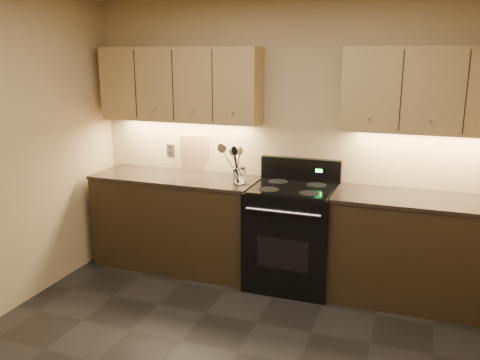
{
  "coord_description": "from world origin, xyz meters",
  "views": [
    {
      "loc": [
        1.12,
        -2.6,
        2.11
      ],
      "look_at": [
        -0.34,
        1.45,
        1.01
      ],
      "focal_mm": 38.0,
      "sensor_mm": 36.0,
      "label": 1
    }
  ],
  "objects": [
    {
      "name": "outlet_plate",
      "position": [
        -1.3,
        1.99,
        1.12
      ],
      "size": [
        0.08,
        0.01,
        0.12
      ],
      "primitive_type": "cube",
      "color": "#B2B5BA",
      "rests_on": "wall_back"
    },
    {
      "name": "wall_back",
      "position": [
        0.0,
        2.0,
        1.3
      ],
      "size": [
        4.0,
        0.04,
        2.6
      ],
      "primitive_type": "cube",
      "color": "tan",
      "rests_on": "ground"
    },
    {
      "name": "black_spoon",
      "position": [
        -0.43,
        1.66,
        1.11
      ],
      "size": [
        0.09,
        0.11,
        0.34
      ],
      "primitive_type": null,
      "rotation": [
        0.15,
        -0.09,
        0.06
      ],
      "color": "black",
      "rests_on": "utensil_crock"
    },
    {
      "name": "upper_cab_left",
      "position": [
        -1.1,
        1.85,
        1.8
      ],
      "size": [
        1.6,
        0.3,
        0.7
      ],
      "primitive_type": "cube",
      "color": "tan",
      "rests_on": "wall_back"
    },
    {
      "name": "steel_spatula",
      "position": [
        -0.38,
        1.67,
        1.11
      ],
      "size": [
        0.23,
        0.11,
        0.34
      ],
      "primitive_type": null,
      "rotation": [
        0.04,
        -0.44,
        -0.18
      ],
      "color": "silver",
      "rests_on": "utensil_crock"
    },
    {
      "name": "steel_skimmer",
      "position": [
        -0.4,
        1.63,
        1.14
      ],
      "size": [
        0.28,
        0.11,
        0.38
      ],
      "primitive_type": null,
      "rotation": [
        0.1,
        -0.52,
        -0.12
      ],
      "color": "silver",
      "rests_on": "utensil_crock"
    },
    {
      "name": "black_turner",
      "position": [
        -0.42,
        1.62,
        1.1
      ],
      "size": [
        0.16,
        0.16,
        0.33
      ],
      "primitive_type": null,
      "rotation": [
        -0.26,
        -0.16,
        0.24
      ],
      "color": "black",
      "rests_on": "utensil_crock"
    },
    {
      "name": "utensil_crock",
      "position": [
        -0.42,
        1.65,
        1.0
      ],
      "size": [
        0.16,
        0.16,
        0.15
      ],
      "color": "white",
      "rests_on": "counter_left"
    },
    {
      "name": "wooden_spoon",
      "position": [
        -0.46,
        1.64,
        1.1
      ],
      "size": [
        0.1,
        0.12,
        0.32
      ],
      "primitive_type": null,
      "rotation": [
        -0.14,
        0.15,
        0.28
      ],
      "color": "tan",
      "rests_on": "utensil_crock"
    },
    {
      "name": "cutting_board",
      "position": [
        -1.01,
        1.97,
        1.11
      ],
      "size": [
        0.3,
        0.13,
        0.37
      ],
      "primitive_type": "cube",
      "rotation": [
        0.13,
        0.0,
        0.23
      ],
      "color": "tan",
      "rests_on": "counter_left"
    },
    {
      "name": "upper_cab_right",
      "position": [
        1.18,
        1.85,
        1.8
      ],
      "size": [
        1.44,
        0.3,
        0.7
      ],
      "primitive_type": "cube",
      "color": "tan",
      "rests_on": "wall_back"
    },
    {
      "name": "stove",
      "position": [
        0.08,
        1.68,
        0.48
      ],
      "size": [
        0.76,
        0.68,
        1.14
      ],
      "color": "black",
      "rests_on": "ground"
    },
    {
      "name": "counter_right",
      "position": [
        1.18,
        1.7,
        0.47
      ],
      "size": [
        1.46,
        0.62,
        0.93
      ],
      "color": "black",
      "rests_on": "ground"
    },
    {
      "name": "counter_left",
      "position": [
        -1.1,
        1.7,
        0.47
      ],
      "size": [
        1.62,
        0.62,
        0.93
      ],
      "color": "black",
      "rests_on": "ground"
    }
  ]
}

